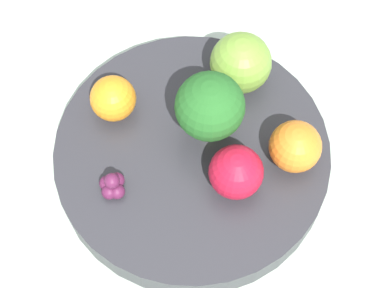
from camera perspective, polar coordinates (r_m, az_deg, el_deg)
The scene contains 9 objects.
ground_plane at distance 0.64m, azimuth 0.00°, elevation -2.54°, with size 6.00×6.00×0.00m, color gray.
table_surface at distance 0.63m, azimuth 0.00°, elevation -2.16°, with size 1.20×1.20×0.02m.
bowl at distance 0.61m, azimuth 0.00°, elevation -1.12°, with size 0.26×0.26×0.03m.
broccoli at distance 0.56m, azimuth 1.25°, elevation 3.56°, with size 0.06×0.06×0.08m.
apple_red at distance 0.61m, azimuth 4.35°, elevation 7.21°, with size 0.06×0.06×0.06m.
apple_green at distance 0.56m, azimuth 3.97°, elevation -2.48°, with size 0.05×0.05×0.05m.
orange_front at distance 0.58m, azimuth 9.16°, elevation -0.22°, with size 0.05×0.05×0.05m.
orange_back at distance 0.60m, azimuth -7.03°, elevation 4.04°, with size 0.04×0.04×0.04m.
grape_cluster at distance 0.57m, azimuth -7.08°, elevation -3.68°, with size 0.03×0.03×0.03m.
Camera 1 is at (-0.20, -0.18, 0.58)m, focal length 60.00 mm.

